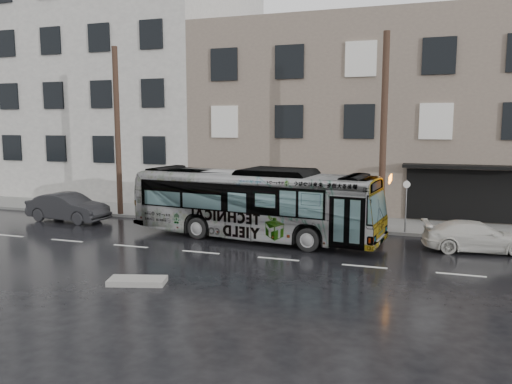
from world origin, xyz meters
TOP-DOWN VIEW (x-y plane):
  - ground at (0.00, 0.00)m, footprint 120.00×120.00m
  - sidewalk at (0.00, 4.90)m, footprint 90.00×3.60m
  - building_taupe at (5.00, 12.70)m, footprint 20.00×12.00m
  - building_grey at (-18.00, 14.20)m, footprint 26.00×15.00m
  - utility_pole_front at (6.50, 3.30)m, footprint 0.30×0.30m
  - utility_pole_rear at (-7.50, 3.30)m, footprint 0.30×0.30m
  - sign_post at (7.60, 3.30)m, footprint 0.06×0.06m
  - bus at (1.22, 0.50)m, footprint 11.56×4.10m
  - white_sedan at (10.39, 1.13)m, footprint 4.32×2.22m
  - dark_sedan at (-9.32, 1.26)m, footprint 4.58×1.89m
  - slush_pile at (-0.26, -6.75)m, footprint 1.95×1.26m

SIDE VIEW (x-z plane):
  - ground at x=0.00m, z-range 0.00..0.00m
  - sidewalk at x=0.00m, z-range 0.00..0.15m
  - slush_pile at x=-0.26m, z-range 0.00..0.18m
  - white_sedan at x=10.39m, z-range 0.00..1.20m
  - dark_sedan at x=-9.32m, z-range 0.00..1.47m
  - sign_post at x=7.60m, z-range 0.15..2.55m
  - bus at x=1.22m, z-range 0.00..3.15m
  - utility_pole_front at x=6.50m, z-range 0.15..9.15m
  - utility_pole_rear at x=-7.50m, z-range 0.15..9.15m
  - building_taupe at x=5.00m, z-range 0.00..11.00m
  - building_grey at x=-18.00m, z-range 0.00..16.00m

